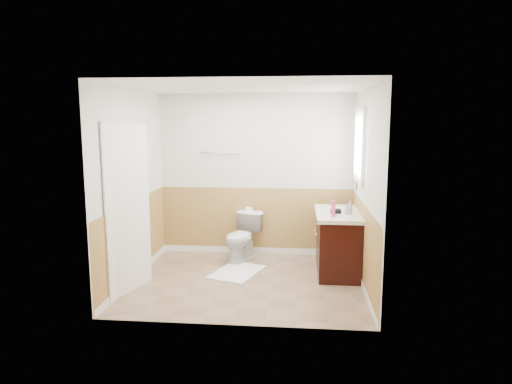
# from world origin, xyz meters

# --- Properties ---
(floor) EXTENTS (3.00, 3.00, 0.00)m
(floor) POSITION_xyz_m (0.00, 0.00, 0.00)
(floor) COLOR #8C7051
(floor) RESTS_ON ground
(ceiling) EXTENTS (3.00, 3.00, 0.00)m
(ceiling) POSITION_xyz_m (0.00, 0.00, 2.50)
(ceiling) COLOR white
(ceiling) RESTS_ON floor
(wall_back) EXTENTS (3.00, 0.00, 3.00)m
(wall_back) POSITION_xyz_m (0.00, 1.30, 1.25)
(wall_back) COLOR silver
(wall_back) RESTS_ON floor
(wall_front) EXTENTS (3.00, 0.00, 3.00)m
(wall_front) POSITION_xyz_m (0.00, -1.30, 1.25)
(wall_front) COLOR silver
(wall_front) RESTS_ON floor
(wall_left) EXTENTS (0.00, 3.00, 3.00)m
(wall_left) POSITION_xyz_m (-1.50, 0.00, 1.25)
(wall_left) COLOR silver
(wall_left) RESTS_ON floor
(wall_right) EXTENTS (0.00, 3.00, 3.00)m
(wall_right) POSITION_xyz_m (1.50, 0.00, 1.25)
(wall_right) COLOR silver
(wall_right) RESTS_ON floor
(wainscot_back) EXTENTS (3.00, 0.00, 3.00)m
(wainscot_back) POSITION_xyz_m (0.00, 1.29, 0.50)
(wainscot_back) COLOR #B78D49
(wainscot_back) RESTS_ON floor
(wainscot_front) EXTENTS (3.00, 0.00, 3.00)m
(wainscot_front) POSITION_xyz_m (0.00, -1.29, 0.50)
(wainscot_front) COLOR #B78D49
(wainscot_front) RESTS_ON floor
(wainscot_left) EXTENTS (0.00, 2.60, 2.60)m
(wainscot_left) POSITION_xyz_m (-1.49, 0.00, 0.50)
(wainscot_left) COLOR #B78D49
(wainscot_left) RESTS_ON floor
(wainscot_right) EXTENTS (0.00, 2.60, 2.60)m
(wainscot_right) POSITION_xyz_m (1.49, 0.00, 0.50)
(wainscot_right) COLOR #B78D49
(wainscot_right) RESTS_ON floor
(toilet) EXTENTS (0.61, 0.79, 0.71)m
(toilet) POSITION_xyz_m (-0.17, 0.90, 0.36)
(toilet) COLOR white
(toilet) RESTS_ON floor
(bath_mat) EXTENTS (0.78, 0.94, 0.02)m
(bath_mat) POSITION_xyz_m (-0.17, 0.32, 0.01)
(bath_mat) COLOR white
(bath_mat) RESTS_ON floor
(vanity_cabinet) EXTENTS (0.55, 1.10, 0.80)m
(vanity_cabinet) POSITION_xyz_m (1.21, 0.51, 0.40)
(vanity_cabinet) COLOR black
(vanity_cabinet) RESTS_ON floor
(vanity_knob_left) EXTENTS (0.03, 0.03, 0.03)m
(vanity_knob_left) POSITION_xyz_m (0.91, 0.41, 0.55)
(vanity_knob_left) COLOR silver
(vanity_knob_left) RESTS_ON vanity_cabinet
(vanity_knob_right) EXTENTS (0.03, 0.03, 0.03)m
(vanity_knob_right) POSITION_xyz_m (0.91, 0.61, 0.55)
(vanity_knob_right) COLOR silver
(vanity_knob_right) RESTS_ON vanity_cabinet
(countertop) EXTENTS (0.60, 1.15, 0.05)m
(countertop) POSITION_xyz_m (1.20, 0.51, 0.83)
(countertop) COLOR silver
(countertop) RESTS_ON vanity_cabinet
(sink_basin) EXTENTS (0.36, 0.36, 0.02)m
(sink_basin) POSITION_xyz_m (1.21, 0.66, 0.86)
(sink_basin) COLOR white
(sink_basin) RESTS_ON countertop
(faucet) EXTENTS (0.02, 0.02, 0.14)m
(faucet) POSITION_xyz_m (1.39, 0.66, 0.92)
(faucet) COLOR silver
(faucet) RESTS_ON countertop
(lotion_bottle) EXTENTS (0.05, 0.05, 0.22)m
(lotion_bottle) POSITION_xyz_m (1.11, 0.16, 0.96)
(lotion_bottle) COLOR #F03E7E
(lotion_bottle) RESTS_ON countertop
(soap_dispenser) EXTENTS (0.10, 0.10, 0.17)m
(soap_dispenser) POSITION_xyz_m (1.33, 0.36, 0.93)
(soap_dispenser) COLOR gray
(soap_dispenser) RESTS_ON countertop
(hair_dryer_body) EXTENTS (0.14, 0.07, 0.07)m
(hair_dryer_body) POSITION_xyz_m (1.16, 0.39, 0.89)
(hair_dryer_body) COLOR black
(hair_dryer_body) RESTS_ON countertop
(hair_dryer_handle) EXTENTS (0.03, 0.03, 0.07)m
(hair_dryer_handle) POSITION_xyz_m (1.13, 0.40, 0.86)
(hair_dryer_handle) COLOR black
(hair_dryer_handle) RESTS_ON countertop
(mirror_panel) EXTENTS (0.02, 0.35, 0.90)m
(mirror_panel) POSITION_xyz_m (1.48, 1.10, 1.55)
(mirror_panel) COLOR silver
(mirror_panel) RESTS_ON wall_right
(window_frame) EXTENTS (0.04, 0.80, 1.00)m
(window_frame) POSITION_xyz_m (1.47, 0.59, 1.75)
(window_frame) COLOR white
(window_frame) RESTS_ON wall_right
(window_glass) EXTENTS (0.01, 0.70, 0.90)m
(window_glass) POSITION_xyz_m (1.49, 0.59, 1.75)
(window_glass) COLOR white
(window_glass) RESTS_ON wall_right
(door) EXTENTS (0.29, 0.78, 2.04)m
(door) POSITION_xyz_m (-1.40, -0.45, 1.02)
(door) COLOR white
(door) RESTS_ON wall_left
(door_frame) EXTENTS (0.02, 0.92, 2.10)m
(door_frame) POSITION_xyz_m (-1.48, -0.45, 1.03)
(door_frame) COLOR white
(door_frame) RESTS_ON wall_left
(door_knob) EXTENTS (0.06, 0.06, 0.06)m
(door_knob) POSITION_xyz_m (-1.34, -0.12, 0.95)
(door_knob) COLOR silver
(door_knob) RESTS_ON door
(towel_bar) EXTENTS (0.62, 0.02, 0.02)m
(towel_bar) POSITION_xyz_m (-0.55, 1.25, 1.60)
(towel_bar) COLOR silver
(towel_bar) RESTS_ON wall_back
(tp_holder_bar) EXTENTS (0.14, 0.02, 0.02)m
(tp_holder_bar) POSITION_xyz_m (-0.10, 1.23, 0.70)
(tp_holder_bar) COLOR silver
(tp_holder_bar) RESTS_ON wall_back
(tp_roll) EXTENTS (0.10, 0.11, 0.11)m
(tp_roll) POSITION_xyz_m (-0.10, 1.23, 0.70)
(tp_roll) COLOR white
(tp_roll) RESTS_ON tp_holder_bar
(tp_sheet) EXTENTS (0.10, 0.01, 0.16)m
(tp_sheet) POSITION_xyz_m (-0.10, 1.23, 0.59)
(tp_sheet) COLOR white
(tp_sheet) RESTS_ON tp_roll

